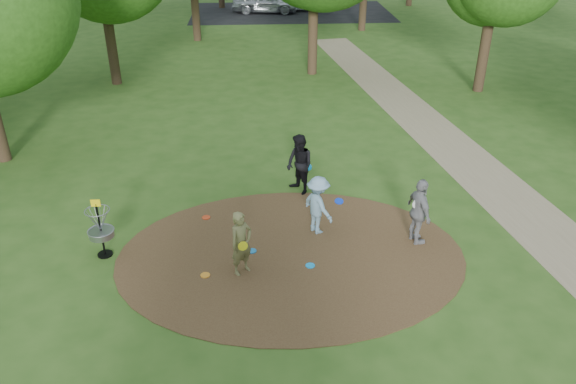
{
  "coord_description": "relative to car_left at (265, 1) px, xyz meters",
  "views": [
    {
      "loc": [
        -0.76,
        -11.17,
        7.85
      ],
      "look_at": [
        0.0,
        1.2,
        1.1
      ],
      "focal_mm": 35.0,
      "sensor_mm": 36.0,
      "label": 1
    }
  ],
  "objects": [
    {
      "name": "player_observer_with_disc",
      "position": [
        -1.28,
        -30.48,
        0.02
      ],
      "size": [
        0.69,
        0.66,
        1.58
      ],
      "color": "olive",
      "rests_on": "ground"
    },
    {
      "name": "disc_ground_cyan",
      "position": [
        -1.06,
        -29.68,
        -0.75
      ],
      "size": [
        0.22,
        0.22,
        0.02
      ],
      "primitive_type": "cylinder",
      "color": "#1775B8",
      "rests_on": "dirt_clearing"
    },
    {
      "name": "disc_golf_basket",
      "position": [
        -4.62,
        -29.59,
        0.1
      ],
      "size": [
        0.63,
        0.63,
        1.54
      ],
      "color": "black",
      "rests_on": "ground"
    },
    {
      "name": "dirt_clearing",
      "position": [
        -0.12,
        -29.89,
        -0.76
      ],
      "size": [
        8.4,
        8.4,
        0.02
      ],
      "primitive_type": "cylinder",
      "color": "#47301C",
      "rests_on": "ground"
    },
    {
      "name": "player_waiting_with_disc",
      "position": [
        3.04,
        -29.49,
        0.1
      ],
      "size": [
        0.63,
        1.09,
        1.75
      ],
      "color": "gray",
      "rests_on": "ground"
    },
    {
      "name": "footpath",
      "position": [
        6.38,
        -27.89,
        -0.77
      ],
      "size": [
        7.55,
        39.89,
        0.01
      ],
      "primitive_type": "cube",
      "rotation": [
        0.0,
        0.0,
        0.14
      ],
      "color": "#8C7A5B",
      "rests_on": "ground"
    },
    {
      "name": "car_right",
      "position": [
        3.05,
        0.61,
        -0.16
      ],
      "size": [
        3.83,
        1.62,
        1.23
      ],
      "primitive_type": "imported",
      "rotation": [
        0.0,
        0.0,
        1.66
      ],
      "color": "#B6BBBF",
      "rests_on": "ground"
    },
    {
      "name": "parking_lot",
      "position": [
        1.88,
        0.11,
        -0.77
      ],
      "size": [
        14.0,
        8.0,
        0.01
      ],
      "primitive_type": "cube",
      "color": "black",
      "rests_on": "ground"
    },
    {
      "name": "disc_ground_red",
      "position": [
        -2.29,
        -28.02,
        -0.75
      ],
      "size": [
        0.22,
        0.22,
        0.02
      ],
      "primitive_type": "cylinder",
      "color": "red",
      "rests_on": "dirt_clearing"
    },
    {
      "name": "player_throwing_with_disc",
      "position": [
        0.63,
        -28.85,
        0.01
      ],
      "size": [
        1.16,
        1.17,
        1.57
      ],
      "color": "#7DA4BA",
      "rests_on": "ground"
    },
    {
      "name": "car_left",
      "position": [
        0.0,
        0.0,
        0.0
      ],
      "size": [
        4.72,
        2.32,
        1.55
      ],
      "primitive_type": "imported",
      "rotation": [
        0.0,
        0.0,
        1.46
      ],
      "color": "#ABB0B3",
      "rests_on": "ground"
    },
    {
      "name": "ground",
      "position": [
        -0.12,
        -29.89,
        -0.77
      ],
      "size": [
        100.0,
        100.0,
        0.0
      ],
      "primitive_type": "plane",
      "color": "#2D5119",
      "rests_on": "ground"
    },
    {
      "name": "disc_ground_blue",
      "position": [
        0.3,
        -30.37,
        -0.75
      ],
      "size": [
        0.22,
        0.22,
        0.02
      ],
      "primitive_type": "cylinder",
      "color": "#0E9FEF",
      "rests_on": "dirt_clearing"
    },
    {
      "name": "player_walking_with_disc",
      "position": [
        0.33,
        -26.68,
        0.11
      ],
      "size": [
        1.02,
        1.08,
        1.77
      ],
      "color": "black",
      "rests_on": "ground"
    },
    {
      "name": "disc_ground_orange",
      "position": [
        -2.14,
        -30.59,
        -0.75
      ],
      "size": [
        0.22,
        0.22,
        0.02
      ],
      "primitive_type": "cylinder",
      "color": "orange",
      "rests_on": "dirt_clearing"
    }
  ]
}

